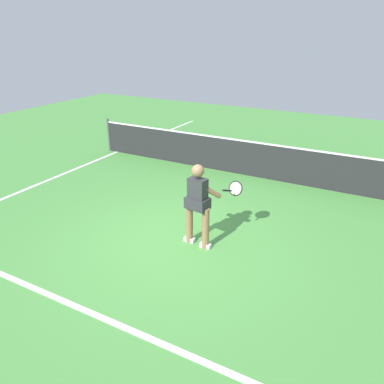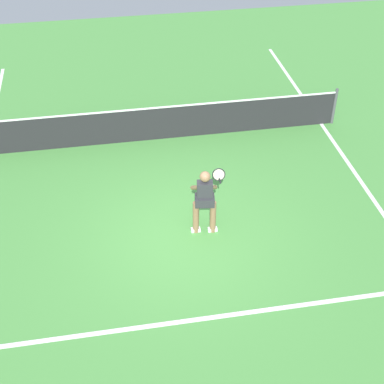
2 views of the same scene
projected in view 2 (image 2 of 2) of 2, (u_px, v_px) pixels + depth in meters
The scene contains 5 objects.
ground_plane at pixel (184, 236), 12.03m from camera, with size 25.88×25.88×0.00m, color #4C9342.
service_line_marking at pixel (204, 319), 10.26m from camera, with size 8.96×0.10×0.01m, color white.
sideline_right_marking at pixel (382, 212), 12.64m from camera, with size 0.10×17.91×0.01m, color white.
court_net at pixel (160, 123), 14.76m from camera, with size 9.64×0.08×1.04m.
tennis_player at pixel (205, 199), 11.65m from camera, with size 0.86×0.91×1.55m.
Camera 2 is at (-1.37, -8.85, 8.09)m, focal length 53.15 mm.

